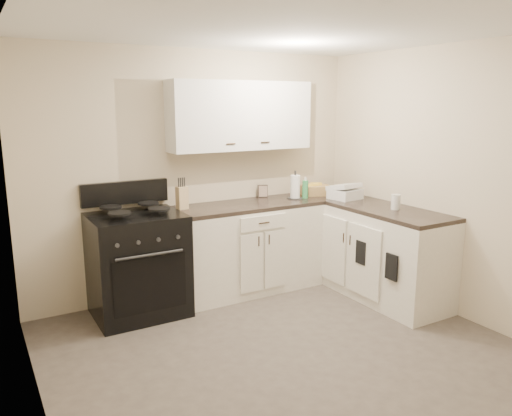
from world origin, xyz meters
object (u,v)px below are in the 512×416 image
knife_block (182,198)px  paper_towel (295,187)px  stove (138,267)px  countertop_grill (345,194)px  wicker_basket (315,190)px

knife_block → paper_towel: bearing=-9.7°
stove → knife_block: 0.79m
stove → countertop_grill: size_ratio=3.42×
stove → wicker_basket: (2.12, 0.07, 0.53)m
knife_block → wicker_basket: size_ratio=0.69×
paper_towel → stove: bearing=-179.7°
knife_block → wicker_basket: knife_block is taller
wicker_basket → knife_block: bearing=178.2°
knife_block → wicker_basket: 1.60m
stove → countertop_grill: 2.33m
wicker_basket → paper_towel: bearing=-169.1°
paper_towel → countertop_grill: bearing=-32.0°
countertop_grill → paper_towel: bearing=139.9°
stove → wicker_basket: size_ratio=3.13×
stove → knife_block: knife_block is taller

